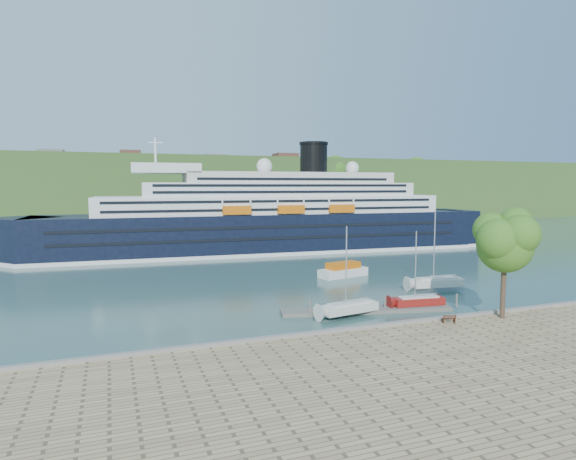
# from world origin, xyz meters

# --- Properties ---
(ground) EXTENTS (400.00, 400.00, 0.00)m
(ground) POSITION_xyz_m (0.00, 0.00, 0.00)
(ground) COLOR #2C4F4A
(ground) RESTS_ON ground
(far_hillside) EXTENTS (400.00, 50.00, 24.00)m
(far_hillside) POSITION_xyz_m (0.00, 145.00, 12.00)
(far_hillside) COLOR #305120
(far_hillside) RESTS_ON ground
(quay_coping) EXTENTS (220.00, 0.50, 0.30)m
(quay_coping) POSITION_xyz_m (0.00, -0.20, 1.15)
(quay_coping) COLOR slate
(quay_coping) RESTS_ON promenade
(cruise_ship) EXTENTS (104.23, 20.50, 23.26)m
(cruise_ship) POSITION_xyz_m (3.35, 58.10, 11.63)
(cruise_ship) COLOR black
(cruise_ship) RESTS_ON ground
(park_bench) EXTENTS (1.44, 0.90, 0.86)m
(park_bench) POSITION_xyz_m (2.80, -1.35, 1.43)
(park_bench) COLOR #482214
(park_bench) RESTS_ON promenade
(promenade_tree) EXTENTS (7.11, 7.11, 11.77)m
(promenade_tree) POSITION_xyz_m (8.83, -1.82, 6.88)
(promenade_tree) COLOR #2B5B18
(promenade_tree) RESTS_ON promenade
(floating_pontoon) EXTENTS (19.20, 6.30, 0.43)m
(floating_pontoon) POSITION_xyz_m (-0.71, 8.05, 0.21)
(floating_pontoon) COLOR gray
(floating_pontoon) RESTS_ON ground
(sailboat_white_near) EXTENTS (7.42, 3.16, 9.29)m
(sailboat_white_near) POSITION_xyz_m (-3.35, 7.07, 4.65)
(sailboat_white_near) COLOR silver
(sailboat_white_near) RESTS_ON ground
(sailboat_red) EXTENTS (6.76, 2.63, 8.50)m
(sailboat_red) POSITION_xyz_m (5.57, 7.30, 4.25)
(sailboat_red) COLOR maroon
(sailboat_red) RESTS_ON ground
(sailboat_white_far) EXTENTS (8.13, 3.15, 10.24)m
(sailboat_white_far) POSITION_xyz_m (13.73, 14.59, 5.12)
(sailboat_white_far) COLOR silver
(sailboat_white_far) RESTS_ON ground
(tender_launch) EXTENTS (8.47, 4.61, 2.22)m
(tender_launch) POSITION_xyz_m (6.34, 27.67, 1.11)
(tender_launch) COLOR #D7620C
(tender_launch) RESTS_ON ground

